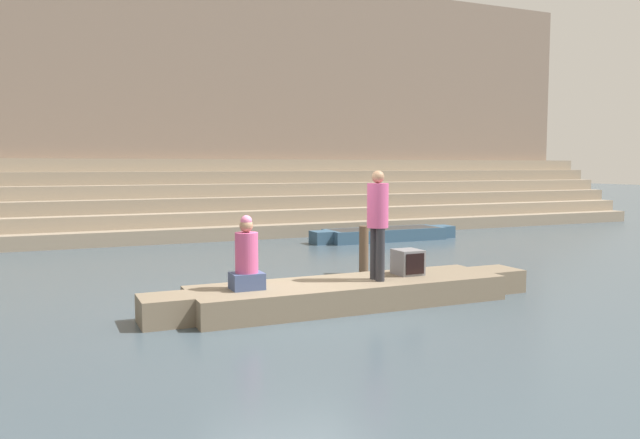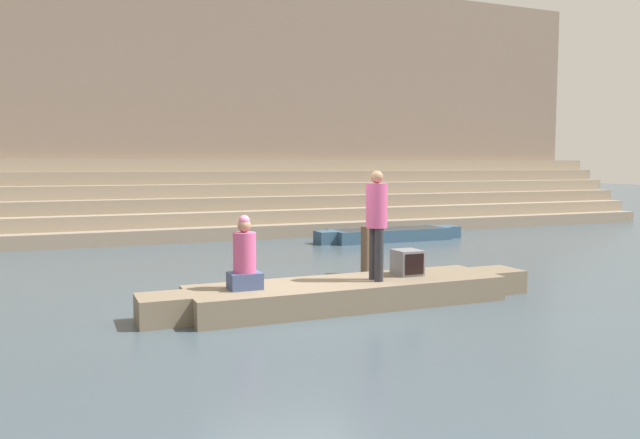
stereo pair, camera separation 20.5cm
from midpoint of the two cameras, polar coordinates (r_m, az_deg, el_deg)
name	(u,v)px [view 1 (the left image)]	position (r m, az deg, el deg)	size (l,w,h in m)	color
ground_plane	(291,310)	(9.85, -3.27, -8.31)	(120.00, 120.00, 0.00)	#3D4C56
ghat_steps	(163,208)	(20.60, -14.40, 1.00)	(36.00, 3.47, 2.48)	gray
back_wall	(152,102)	(22.48, -15.38, 10.34)	(34.20, 1.28, 8.93)	#7F6B5B
rowboat_main	(350,292)	(10.16, 2.16, -6.65)	(6.64, 1.47, 0.40)	#756651
person_standing	(378,217)	(10.07, 4.71, 0.21)	(0.35, 0.35, 1.78)	#28282D
person_rowing	(247,260)	(9.45, -7.34, -3.66)	(0.48, 0.38, 1.12)	#3D4C75
tv_set	(408,262)	(10.76, 7.49, -3.88)	(0.43, 0.47, 0.43)	slate
moored_boat_shore	(385,234)	(18.92, 5.63, -1.32)	(4.73, 1.15, 0.37)	#33516B
mooring_post	(364,250)	(13.04, 3.57, -2.80)	(0.20, 0.20, 1.00)	brown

